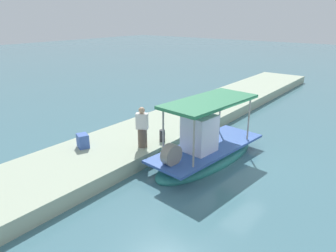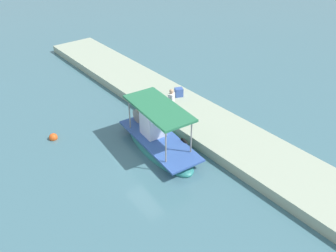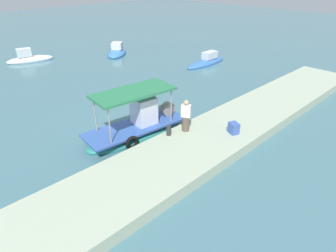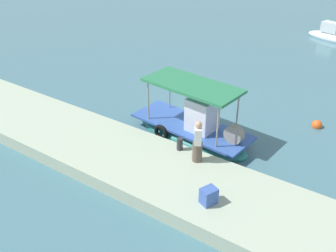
{
  "view_description": "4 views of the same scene",
  "coord_description": "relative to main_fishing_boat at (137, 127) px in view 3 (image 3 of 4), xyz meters",
  "views": [
    {
      "loc": [
        11.14,
        5.23,
        5.7
      ],
      "look_at": [
        0.8,
        -2.84,
        1.07
      ],
      "focal_mm": 33.96,
      "sensor_mm": 36.0,
      "label": 1
    },
    {
      "loc": [
        -11.46,
        8.33,
        11.16
      ],
      "look_at": [
        1.28,
        -1.88,
        0.74
      ],
      "focal_mm": 37.44,
      "sensor_mm": 36.0,
      "label": 2
    },
    {
      "loc": [
        -7.43,
        -11.77,
        7.88
      ],
      "look_at": [
        1.51,
        -2.52,
        0.95
      ],
      "focal_mm": 31.13,
      "sensor_mm": 36.0,
      "label": 3
    },
    {
      "loc": [
        8.27,
        -13.61,
        8.99
      ],
      "look_at": [
        0.48,
        -2.22,
        1.12
      ],
      "focal_mm": 41.42,
      "sensor_mm": 36.0,
      "label": 4
    }
  ],
  "objects": [
    {
      "name": "ground_plane",
      "position": [
        -0.85,
        0.85,
        -0.46
      ],
      "size": [
        120.0,
        120.0,
        0.0
      ],
      "primitive_type": "plane",
      "color": "#44707C"
    },
    {
      "name": "moored_boat_far",
      "position": [
        1.43,
        18.42,
        -0.2
      ],
      "size": [
        4.42,
        2.34,
        1.54
      ],
      "color": "white",
      "rests_on": "ground_plane"
    },
    {
      "name": "dock_quay",
      "position": [
        -0.85,
        -3.3,
        -0.18
      ],
      "size": [
        36.0,
        3.62,
        0.56
      ],
      "primitive_type": "cube",
      "color": "#A7B49A",
      "rests_on": "ground_plane"
    },
    {
      "name": "moored_boat_mid",
      "position": [
        9.01,
        14.66,
        -0.23
      ],
      "size": [
        3.8,
        3.66,
        1.46
      ],
      "color": "#3C7CC2",
      "rests_on": "ground_plane"
    },
    {
      "name": "fisherman_near_bollard",
      "position": [
        1.48,
        -2.12,
        0.87
      ],
      "size": [
        0.51,
        0.54,
        1.69
      ],
      "color": "brown",
      "rests_on": "dock_quay"
    },
    {
      "name": "marker_buoy",
      "position": [
        4.3,
        4.1,
        -0.36
      ],
      "size": [
        0.48,
        0.48,
        0.48
      ],
      "color": "#EE5A1E",
      "rests_on": "ground_plane"
    },
    {
      "name": "moored_boat_near",
      "position": [
        13.13,
        6.0,
        -0.27
      ],
      "size": [
        5.11,
        1.45,
        1.33
      ],
      "color": "#3A70C2",
      "rests_on": "ground_plane"
    },
    {
      "name": "mooring_bollard",
      "position": [
        0.52,
        -1.86,
        0.36
      ],
      "size": [
        0.24,
        0.24,
        0.51
      ],
      "primitive_type": "cylinder",
      "color": "#2D2D33",
      "rests_on": "dock_quay"
    },
    {
      "name": "cargo_crate",
      "position": [
        3.01,
        -3.99,
        0.39
      ],
      "size": [
        0.57,
        0.62,
        0.56
      ],
      "primitive_type": "cube",
      "rotation": [
        0.0,
        0.0,
        1.18
      ],
      "color": "#3C5DAD",
      "rests_on": "dock_quay"
    },
    {
      "name": "main_fishing_boat",
      "position": [
        0.0,
        0.0,
        0.0
      ],
      "size": [
        5.88,
        2.5,
        2.91
      ],
      "color": "teal",
      "rests_on": "ground_plane"
    }
  ]
}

